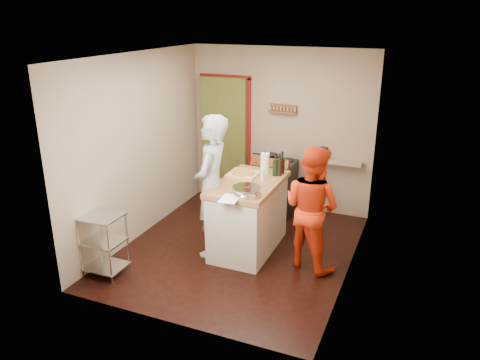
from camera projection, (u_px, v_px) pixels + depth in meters
name	position (u px, v px, depth m)	size (l,w,h in m)	color
floor	(238.00, 250.00, 6.45)	(3.50, 3.50, 0.00)	black
back_wall	(244.00, 136.00, 7.84)	(3.00, 0.44, 2.60)	gray
left_wall	(139.00, 147.00, 6.55)	(0.04, 3.50, 2.60)	gray
right_wall	(356.00, 174.00, 5.46)	(0.04, 3.50, 2.60)	gray
ceiling	(237.00, 55.00, 5.56)	(3.00, 3.50, 0.02)	white
stove	(275.00, 186.00, 7.51)	(0.60, 0.63, 1.00)	black
wire_shelving	(103.00, 242.00, 5.72)	(0.48, 0.40, 0.80)	silver
island	(249.00, 214.00, 6.32)	(0.77, 1.45, 1.29)	beige
person_stripe	(211.00, 186.00, 6.08)	(0.69, 0.45, 1.90)	#ABACB0
person_red	(311.00, 208.00, 5.80)	(0.78, 0.60, 1.60)	red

